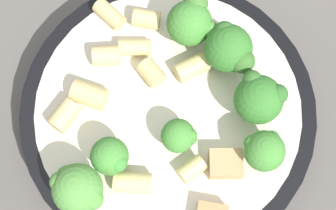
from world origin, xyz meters
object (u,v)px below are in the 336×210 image
(rigatoni_1, at_px, (64,115))
(rigatoni_3, at_px, (133,183))
(broccoli_floret_1, at_px, (191,22))
(rigatoni_8, at_px, (89,95))
(chicken_chunk_1, at_px, (226,164))
(broccoli_floret_3, at_px, (110,157))
(rigatoni_7, at_px, (135,47))
(rigatoni_0, at_px, (186,65))
(broccoli_floret_4, at_px, (77,189))
(pasta_bowl, at_px, (168,114))
(broccoli_floret_0, at_px, (259,98))
(rigatoni_5, at_px, (106,56))
(rigatoni_9, at_px, (146,19))
(rigatoni_6, at_px, (152,73))
(rigatoni_2, at_px, (192,169))
(rigatoni_4, at_px, (109,14))
(broccoli_floret_2, at_px, (230,49))
(broccoli_floret_6, at_px, (264,151))
(broccoli_floret_5, at_px, (179,136))

(rigatoni_1, height_order, rigatoni_3, same)
(broccoli_floret_1, distance_m, rigatoni_8, 0.10)
(rigatoni_1, relative_size, chicken_chunk_1, 0.94)
(broccoli_floret_3, height_order, rigatoni_7, broccoli_floret_3)
(rigatoni_0, height_order, rigatoni_7, rigatoni_0)
(broccoli_floret_4, bearing_deg, pasta_bowl, -103.66)
(broccoli_floret_0, xyz_separation_m, rigatoni_5, (0.12, 0.02, -0.02))
(chicken_chunk_1, bearing_deg, rigatoni_1, 12.86)
(rigatoni_8, relative_size, rigatoni_9, 1.24)
(rigatoni_6, bearing_deg, broccoli_floret_3, 97.60)
(broccoli_floret_4, height_order, rigatoni_2, broccoli_floret_4)
(rigatoni_1, relative_size, rigatoni_4, 0.89)
(rigatoni_8, bearing_deg, rigatoni_7, -100.01)
(broccoli_floret_2, bearing_deg, broccoli_floret_1, -8.54)
(rigatoni_7, height_order, rigatoni_8, rigatoni_8)
(broccoli_floret_4, distance_m, rigatoni_6, 0.11)
(rigatoni_8, bearing_deg, rigatoni_0, -131.39)
(broccoli_floret_6, distance_m, rigatoni_6, 0.11)
(broccoli_floret_3, bearing_deg, broccoli_floret_4, 76.93)
(broccoli_floret_3, xyz_separation_m, chicken_chunk_1, (-0.08, -0.04, -0.01))
(broccoli_floret_2, bearing_deg, rigatoni_2, 101.72)
(broccoli_floret_6, distance_m, rigatoni_8, 0.14)
(rigatoni_9, height_order, chicken_chunk_1, same)
(rigatoni_4, xyz_separation_m, rigatoni_5, (-0.02, 0.03, 0.00))
(rigatoni_3, distance_m, rigatoni_9, 0.14)
(rigatoni_3, xyz_separation_m, rigatoni_5, (0.07, -0.08, 0.00))
(broccoli_floret_0, height_order, rigatoni_7, broccoli_floret_0)
(rigatoni_1, distance_m, rigatoni_2, 0.11)
(broccoli_floret_2, relative_size, rigatoni_4, 1.71)
(broccoli_floret_2, xyz_separation_m, broccoli_floret_4, (0.04, 0.15, -0.00))
(broccoli_floret_0, xyz_separation_m, rigatoni_0, (0.06, -0.00, -0.02))
(broccoli_floret_6, bearing_deg, rigatoni_2, 40.56)
(rigatoni_2, height_order, rigatoni_5, rigatoni_5)
(broccoli_floret_6, xyz_separation_m, rigatoni_8, (0.14, 0.02, -0.02))
(pasta_bowl, distance_m, rigatoni_9, 0.08)
(rigatoni_5, height_order, rigatoni_8, rigatoni_8)
(broccoli_floret_6, bearing_deg, broccoli_floret_1, -33.42)
(broccoli_floret_3, bearing_deg, broccoli_floret_5, -131.67)
(broccoli_floret_3, xyz_separation_m, rigatoni_1, (0.05, -0.01, -0.01))
(rigatoni_6, xyz_separation_m, rigatoni_8, (0.03, 0.04, 0.00))
(pasta_bowl, bearing_deg, broccoli_floret_1, -75.73)
(broccoli_floret_0, xyz_separation_m, broccoli_floret_5, (0.04, 0.05, -0.01))
(rigatoni_4, relative_size, rigatoni_7, 1.04)
(rigatoni_3, height_order, rigatoni_5, same)
(broccoli_floret_2, bearing_deg, rigatoni_1, 50.47)
(broccoli_floret_1, distance_m, broccoli_floret_3, 0.12)
(broccoli_floret_0, relative_size, broccoli_floret_1, 1.04)
(broccoli_floret_1, bearing_deg, broccoli_floret_2, 171.46)
(broccoli_floret_3, xyz_separation_m, rigatoni_3, (-0.02, 0.01, -0.01))
(rigatoni_4, distance_m, rigatoni_5, 0.04)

